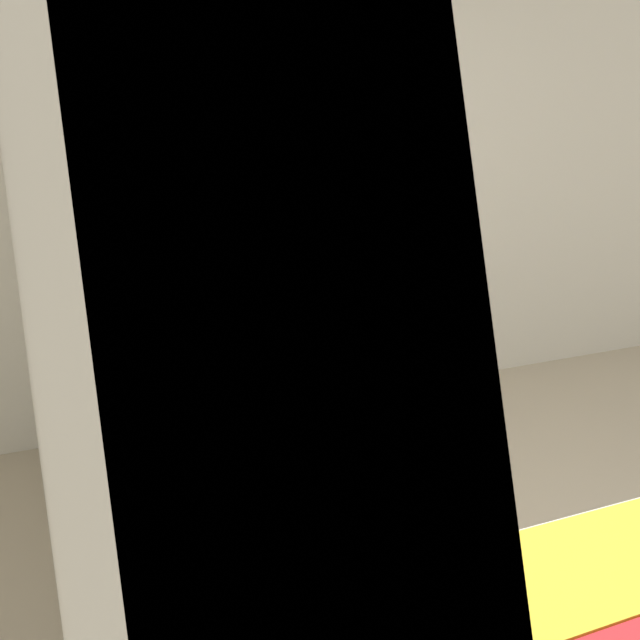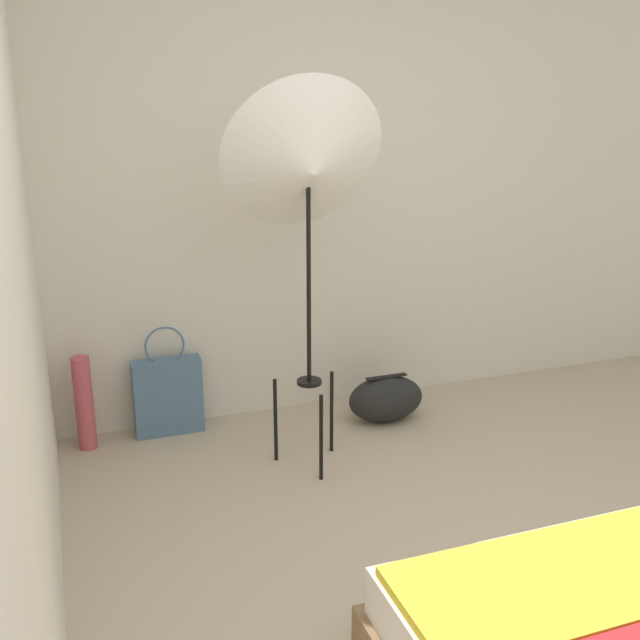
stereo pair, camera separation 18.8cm
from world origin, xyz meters
TOP-DOWN VIEW (x-y plane):
  - wall_back at (0.00, 2.30)m, footprint 8.00×0.05m
  - wall_side_left at (-1.44, 1.00)m, footprint 0.05×8.00m
  - photo_umbrella at (-0.16, 1.55)m, footprint 0.81×0.52m
  - tote_bag at (-0.80, 2.16)m, footprint 0.38×0.12m
  - duffel_bag at (0.43, 1.89)m, footprint 0.46×0.27m
  - paper_roll at (-1.25, 2.12)m, footprint 0.10×0.10m

SIDE VIEW (x-z plane):
  - duffel_bag at x=0.43m, z-range 0.00..0.28m
  - tote_bag at x=-0.80m, z-range -0.09..0.55m
  - paper_roll at x=-1.25m, z-range 0.00..0.53m
  - wall_back at x=0.00m, z-range 0.00..2.60m
  - wall_side_left at x=-1.44m, z-range 0.00..2.60m
  - photo_umbrella at x=-0.16m, z-range 0.56..2.52m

